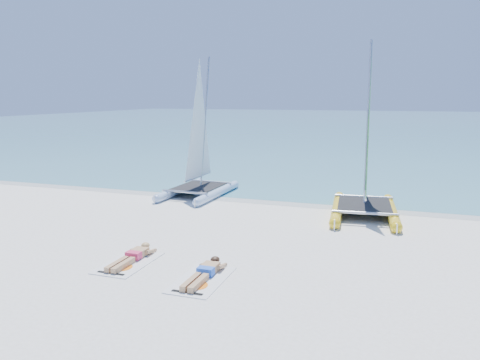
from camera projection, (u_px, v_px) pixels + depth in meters
The scene contains 9 objects.
ground at pixel (241, 244), 12.86m from camera, with size 140.00×140.00×0.00m, color white.
sea at pixel (373, 122), 71.54m from camera, with size 140.00×115.00×0.01m, color #6AA6B1.
wet_sand_strip at pixel (287, 202), 17.99m from camera, with size 140.00×1.40×0.01m, color silver.
catamaran_blue at pixel (199, 153), 19.00m from camera, with size 2.20×4.34×5.81m.
catamaran_yellow at pixel (366, 157), 16.10m from camera, with size 2.54×4.91×6.14m.
towel_a at pixel (129, 263), 11.41m from camera, with size 1.00×1.85×0.02m, color white.
sunbather_a at pixel (133, 256), 11.57m from camera, with size 0.37×1.73×0.26m.
towel_b at pixel (202, 280), 10.36m from camera, with size 1.00×1.85×0.02m, color white.
sunbather_b at pixel (205, 272), 10.52m from camera, with size 0.37×1.73×0.26m.
Camera 1 is at (3.95, -11.69, 4.03)m, focal length 35.00 mm.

